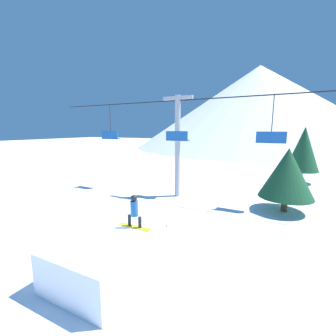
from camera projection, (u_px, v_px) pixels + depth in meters
name	position (u px, v px, depth m)	size (l,w,h in m)	color
ground_plane	(94.00, 256.00, 9.53)	(220.00, 220.00, 0.00)	white
mountain_ridge	(258.00, 107.00, 66.12)	(71.00, 71.00, 23.45)	silver
snow_ramp	(108.00, 256.00, 8.25)	(2.88, 3.85, 1.46)	white
snowboarder	(134.00, 211.00, 8.89)	(1.44, 0.30, 1.34)	yellow
chairlift	(177.00, 139.00, 17.40)	(23.33, 0.44, 7.87)	#9E9EA3
pine_tree_near	(287.00, 173.00, 14.41)	(3.36, 3.36, 4.17)	#4C3823
pine_tree_far	(303.00, 149.00, 22.19)	(3.04, 3.04, 5.62)	#4C3823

